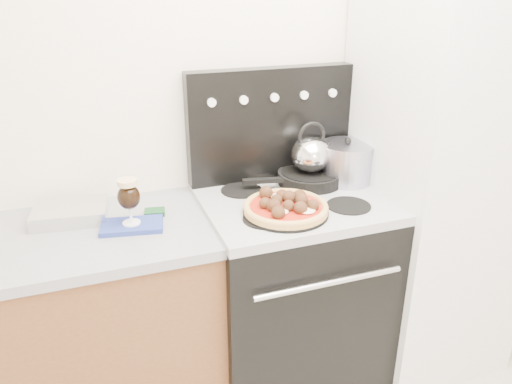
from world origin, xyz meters
name	(u,v)px	position (x,y,z in m)	size (l,w,h in m)	color
room_shell	(415,217)	(0.00, 0.29, 1.25)	(3.52, 3.01, 2.52)	beige
base_cabinet	(31,347)	(-1.02, 1.20, 0.43)	(1.45, 0.60, 0.86)	brown
countertop	(9,248)	(-1.02, 1.20, 0.88)	(1.48, 0.63, 0.04)	gray
stove_body	(290,294)	(0.08, 1.18, 0.44)	(0.76, 0.65, 0.88)	black
cooktop	(293,203)	(0.08, 1.18, 0.90)	(0.76, 0.65, 0.04)	#ADADB2
backguard	(270,124)	(0.08, 1.45, 1.17)	(0.76, 0.08, 0.50)	black
fridge	(436,173)	(0.78, 1.15, 0.95)	(0.64, 0.68, 1.90)	silver
foil_sheet	(70,213)	(-0.81, 1.32, 0.93)	(0.28, 0.20, 0.06)	white
oven_mitt	(132,226)	(-0.59, 1.17, 0.91)	(0.23, 0.13, 0.02)	navy
beer_glass	(129,202)	(-0.59, 1.17, 1.01)	(0.08, 0.08, 0.18)	black
pizza_pan	(286,212)	(-0.01, 1.05, 0.93)	(0.34, 0.34, 0.01)	black
pizza	(286,206)	(-0.01, 1.05, 0.95)	(0.33, 0.33, 0.05)	gold
skillet	(310,177)	(0.22, 1.31, 0.95)	(0.29, 0.29, 0.05)	black
tea_kettle	(311,152)	(0.22, 1.31, 1.07)	(0.18, 0.18, 0.19)	silver
stock_pot	(346,164)	(0.38, 1.27, 1.00)	(0.23, 0.23, 0.17)	#A3A3B8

